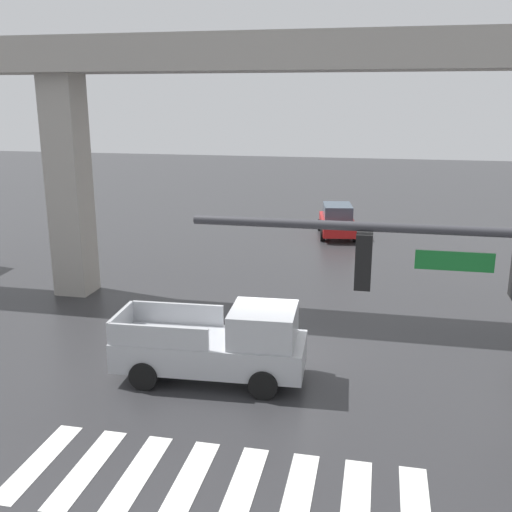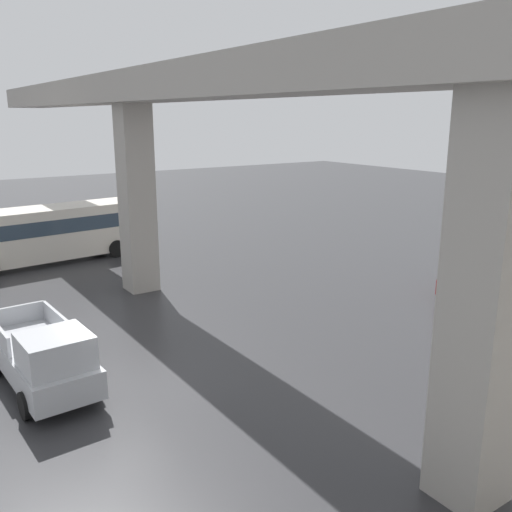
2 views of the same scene
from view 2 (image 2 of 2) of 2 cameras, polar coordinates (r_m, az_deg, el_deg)
ground_plane at (r=17.08m, az=-13.80°, el=-13.04°), size 120.00×120.00×0.00m
elevated_overpass at (r=17.12m, az=-1.51°, el=15.67°), size 56.81×2.30×9.45m
pickup_truck at (r=17.17m, az=-20.98°, el=-9.81°), size 5.19×2.28×2.08m
city_bus at (r=31.52m, az=-21.44°, el=2.32°), size 3.52×10.98×2.99m
sedan_red at (r=26.19m, az=22.11°, el=-2.00°), size 2.45×4.52×1.72m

